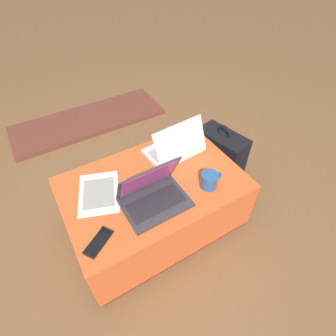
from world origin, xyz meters
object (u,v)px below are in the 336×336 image
at_px(laptop_near, 153,195).
at_px(laptop_far, 176,147).
at_px(coffee_mug, 210,180).
at_px(cell_phone, 98,242).
at_px(backpack, 221,156).
at_px(paper_sheet, 99,193).

bearing_deg(laptop_near, laptop_far, 40.02).
distance_m(laptop_near, laptop_far, 0.39).
distance_m(laptop_far, coffee_mug, 0.32).
xyz_separation_m(laptop_far, cell_phone, (-0.63, -0.34, -0.04)).
height_order(backpack, paper_sheet, backpack).
bearing_deg(cell_phone, laptop_far, -94.37).
xyz_separation_m(laptop_far, coffee_mug, (0.01, -0.32, -0.00)).
relative_size(backpack, coffee_mug, 3.53).
distance_m(laptop_far, cell_phone, 0.72).
relative_size(laptop_near, coffee_mug, 2.59).
distance_m(laptop_near, paper_sheet, 0.30).
xyz_separation_m(cell_phone, coffee_mug, (0.64, 0.02, 0.04)).
bearing_deg(cell_phone, laptop_near, -108.61).
xyz_separation_m(laptop_near, laptop_far, (0.30, 0.26, -0.00)).
relative_size(paper_sheet, coffee_mug, 2.70).
bearing_deg(coffee_mug, laptop_near, 168.20).
bearing_deg(backpack, laptop_far, 76.73).
height_order(laptop_far, paper_sheet, laptop_far).
distance_m(backpack, coffee_mug, 0.56).
height_order(laptop_near, cell_phone, laptop_near).
distance_m(paper_sheet, coffee_mug, 0.60).
relative_size(laptop_far, cell_phone, 2.19).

